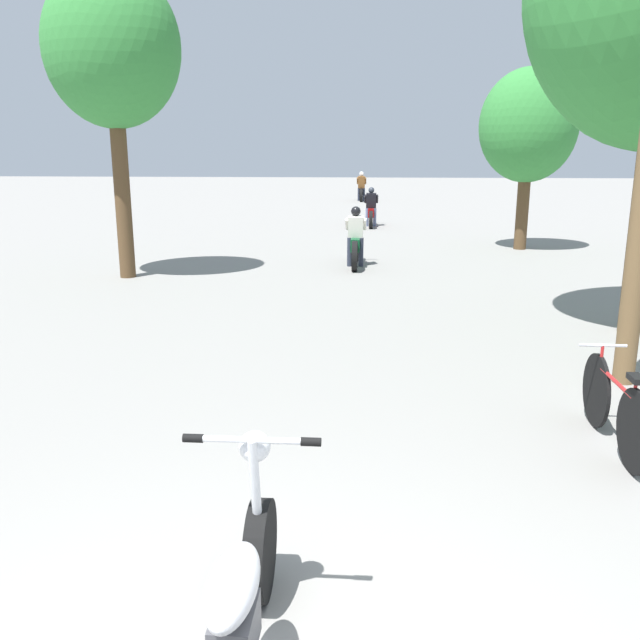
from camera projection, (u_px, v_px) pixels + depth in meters
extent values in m
cylinder|color=#513A23|center=(523.00, 204.00, 17.78)|extent=(0.32, 0.32, 2.39)
ellipsoid|color=#337F38|center=(529.00, 125.00, 17.29)|extent=(2.50, 2.25, 2.87)
cylinder|color=#513A23|center=(122.00, 188.00, 13.72)|extent=(0.32, 0.32, 3.67)
ellipsoid|color=#337F38|center=(112.00, 47.00, 13.06)|extent=(2.66, 2.39, 3.06)
cylinder|color=black|center=(260.00, 550.00, 4.03)|extent=(0.12, 0.61, 0.61)
ellipsoid|color=silver|center=(233.00, 585.00, 3.22)|extent=(0.24, 0.66, 0.21)
cube|color=#4C4C51|center=(235.00, 631.00, 3.29)|extent=(0.20, 0.36, 0.24)
cylinder|color=silver|center=(256.00, 498.00, 3.85)|extent=(0.06, 0.23, 0.80)
cylinder|color=silver|center=(252.00, 440.00, 3.66)|extent=(0.65, 0.04, 0.04)
cylinder|color=black|center=(193.00, 438.00, 3.69)|extent=(0.11, 0.05, 0.05)
cylinder|color=black|center=(311.00, 442.00, 3.64)|extent=(0.11, 0.05, 0.05)
sphere|color=silver|center=(255.00, 447.00, 3.77)|extent=(0.18, 0.18, 0.18)
cylinder|color=black|center=(356.00, 247.00, 16.07)|extent=(0.12, 0.66, 0.66)
cylinder|color=black|center=(355.00, 256.00, 14.76)|extent=(0.12, 0.66, 0.66)
cube|color=#0C4723|center=(355.00, 244.00, 15.37)|extent=(0.20, 0.87, 0.28)
cylinder|color=silver|center=(356.00, 219.00, 15.81)|extent=(0.50, 0.03, 0.03)
cylinder|color=#282D3D|center=(350.00, 252.00, 15.38)|extent=(0.11, 0.11, 0.65)
cylinder|color=#282D3D|center=(361.00, 252.00, 15.36)|extent=(0.11, 0.11, 0.65)
cube|color=silver|center=(356.00, 227.00, 15.26)|extent=(0.34, 0.27, 0.51)
cylinder|color=silver|center=(347.00, 224.00, 15.42)|extent=(0.08, 0.40, 0.31)
cylinder|color=silver|center=(365.00, 224.00, 15.39)|extent=(0.08, 0.40, 0.31)
sphere|color=black|center=(356.00, 211.00, 15.21)|extent=(0.22, 0.22, 0.22)
cylinder|color=black|center=(371.00, 215.00, 24.01)|extent=(0.12, 0.59, 0.59)
cylinder|color=black|center=(371.00, 220.00, 22.52)|extent=(0.12, 0.59, 0.59)
cube|color=maroon|center=(371.00, 212.00, 23.22)|extent=(0.20, 0.98, 0.28)
cylinder|color=silver|center=(371.00, 197.00, 23.75)|extent=(0.50, 0.03, 0.03)
cylinder|color=slate|center=(367.00, 217.00, 23.22)|extent=(0.11, 0.11, 0.62)
cylinder|color=slate|center=(375.00, 217.00, 23.20)|extent=(0.11, 0.11, 0.62)
cube|color=black|center=(371.00, 201.00, 23.10)|extent=(0.34, 0.27, 0.52)
cylinder|color=black|center=(365.00, 199.00, 23.26)|extent=(0.08, 0.42, 0.32)
cylinder|color=black|center=(377.00, 199.00, 23.23)|extent=(0.08, 0.42, 0.32)
sphere|color=#2D333D|center=(371.00, 190.00, 23.05)|extent=(0.20, 0.20, 0.20)
cylinder|color=black|center=(361.00, 194.00, 35.05)|extent=(0.12, 0.62, 0.62)
cylinder|color=black|center=(361.00, 196.00, 33.64)|extent=(0.12, 0.62, 0.62)
cube|color=black|center=(361.00, 191.00, 34.30)|extent=(0.20, 0.93, 0.28)
cylinder|color=silver|center=(362.00, 181.00, 34.79)|extent=(0.50, 0.03, 0.03)
cylinder|color=#282D3D|center=(359.00, 195.00, 34.30)|extent=(0.11, 0.11, 0.63)
cylinder|color=#282D3D|center=(364.00, 195.00, 34.28)|extent=(0.11, 0.11, 0.63)
cube|color=brown|center=(361.00, 182.00, 34.17)|extent=(0.34, 0.28, 0.62)
cylinder|color=brown|center=(358.00, 181.00, 34.32)|extent=(0.08, 0.49, 0.37)
cylinder|color=brown|center=(365.00, 181.00, 34.30)|extent=(0.08, 0.49, 0.37)
sphere|color=white|center=(362.00, 174.00, 34.11)|extent=(0.23, 0.23, 0.23)
cylinder|color=black|center=(596.00, 390.00, 6.53)|extent=(0.04, 0.72, 0.72)
cylinder|color=black|center=(634.00, 431.00, 5.59)|extent=(0.04, 0.72, 0.72)
cylinder|color=#B21E1E|center=(617.00, 383.00, 6.00)|extent=(0.04, 0.78, 0.04)
cylinder|color=#B21E1E|center=(633.00, 403.00, 5.61)|extent=(0.03, 0.03, 0.43)
cube|color=black|center=(637.00, 379.00, 5.56)|extent=(0.10, 0.20, 0.05)
cylinder|color=#B21E1E|center=(600.00, 369.00, 6.43)|extent=(0.03, 0.03, 0.47)
cylinder|color=silver|center=(603.00, 345.00, 6.37)|extent=(0.44, 0.03, 0.03)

